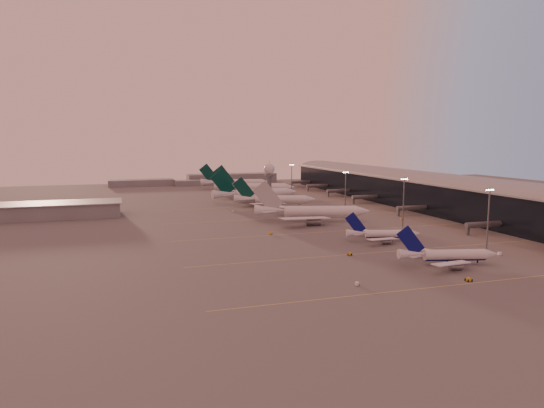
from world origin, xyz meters
name	(u,v)px	position (x,y,z in m)	size (l,w,h in m)	color
ground	(354,261)	(0.00, 0.00, 0.00)	(700.00, 700.00, 0.00)	#565454
taxiway_markings	(357,229)	(30.00, 56.00, 0.01)	(180.00, 185.25, 0.02)	#E1CC4F
terminal	(427,192)	(107.88, 110.09, 10.52)	(57.00, 362.00, 23.04)	black
hangar	(45,210)	(-120.00, 140.00, 4.32)	(82.00, 27.00, 8.50)	slate
radar_tower	(269,178)	(5.00, 120.00, 20.95)	(6.40, 6.40, 31.10)	#55585D
mast_a	(488,216)	(58.00, 0.00, 13.74)	(3.60, 0.56, 25.00)	#55585D
mast_b	(404,200)	(55.00, 55.00, 13.74)	(3.60, 0.56, 25.00)	#55585D
mast_c	(345,189)	(50.00, 110.00, 13.74)	(3.60, 0.56, 25.00)	#55585D
mast_d	(292,178)	(48.00, 200.00, 13.74)	(3.60, 0.56, 25.00)	#55585D
distant_horizon	(206,180)	(2.62, 325.14, 3.89)	(165.00, 37.50, 9.00)	slate
narrowbody_near	(448,257)	(28.99, -14.08, 2.88)	(35.83, 28.25, 14.24)	silver
narrowbody_mid	(383,235)	(28.10, 28.21, 2.59)	(32.07, 25.25, 12.81)	silver
widebody_white	(312,214)	(18.26, 84.55, 3.83)	(61.06, 48.24, 22.09)	silver
greentail_a	(275,201)	(16.56, 144.84, 3.46)	(52.54, 41.83, 19.62)	silver
greentail_b	(256,196)	(11.62, 172.12, 4.17)	(64.92, 52.16, 23.62)	silver
greentail_c	(255,189)	(23.08, 217.57, 4.18)	(62.64, 49.75, 23.65)	silver
greentail_d	(236,184)	(18.61, 264.72, 4.02)	(62.06, 49.67, 22.74)	silver
gsv_truck_a	(358,282)	(-12.42, -26.35, 1.14)	(5.68, 4.76, 2.23)	white
gsv_tug_near	(469,280)	(22.23, -33.14, 0.57)	(2.40, 3.94, 1.11)	gold
gsv_catering_a	(501,249)	(57.17, -8.26, 2.34)	(6.12, 3.68, 4.68)	white
gsv_tug_mid	(350,254)	(2.47, 8.60, 0.50)	(3.95, 3.60, 0.97)	gold
gsv_truck_b	(400,235)	(40.00, 33.48, 1.10)	(5.69, 3.48, 2.16)	white
gsv_truck_c	(271,232)	(-13.72, 56.83, 1.27)	(6.01, 5.83, 2.49)	gold
gsv_catering_b	(401,217)	(65.65, 72.92, 1.92)	(4.88, 2.65, 3.83)	gold
gsv_tug_far	(299,215)	(17.59, 102.93, 0.52)	(2.58, 3.77, 1.00)	gold
gsv_truck_d	(232,211)	(-15.39, 129.68, 1.03)	(3.40, 5.30, 2.01)	white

